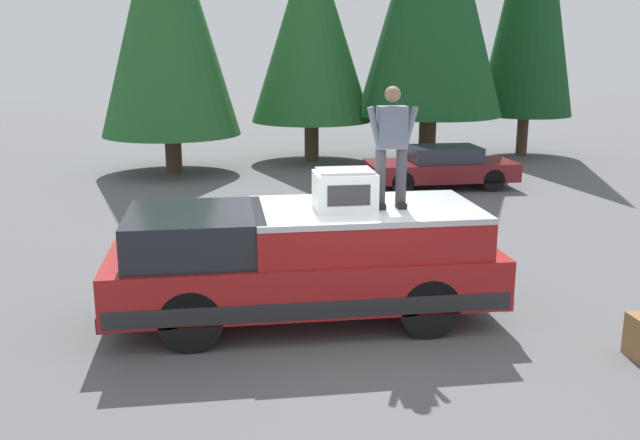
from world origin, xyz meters
The scene contains 7 objects.
ground_plane centered at (0.00, 0.00, 0.00)m, with size 90.00×90.00×0.00m, color #565659.
pickup_truck centered at (0.43, 0.55, 0.87)m, with size 2.01×5.54×1.65m.
compressor_unit centered at (0.32, 0.00, 1.93)m, with size 0.65×0.84×0.56m.
person_on_truck_bed centered at (0.33, -0.65, 2.55)m, with size 0.29×0.72×1.69m.
parked_car_maroon centered at (9.55, -4.41, 0.58)m, with size 1.64×4.10×1.16m.
conifer_center_left centered at (14.86, -1.47, 4.50)m, with size 4.09×4.09×7.65m.
conifer_center_right centered at (13.17, 3.13, 4.95)m, with size 4.25×4.25×8.74m.
Camera 1 is at (-9.08, 1.71, 3.87)m, focal length 39.34 mm.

